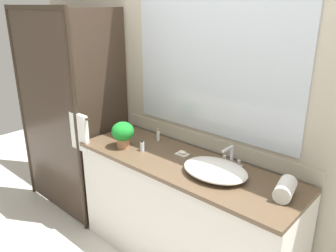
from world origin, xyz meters
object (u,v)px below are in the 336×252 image
at_px(soap_dish, 182,153).
at_px(amenity_bottle_shampoo, 142,146).
at_px(potted_plant, 123,133).
at_px(rolled_towel_near_edge, 285,189).
at_px(amenity_bottle_body_wash, 158,135).
at_px(faucet, 231,159).
at_px(sink_basin, 215,170).

height_order(soap_dish, amenity_bottle_shampoo, amenity_bottle_shampoo).
height_order(potted_plant, rolled_towel_near_edge, potted_plant).
bearing_deg(amenity_bottle_body_wash, rolled_towel_near_edge, -6.79).
xyz_separation_m(potted_plant, amenity_bottle_body_wash, (0.12, 0.29, -0.07)).
bearing_deg(potted_plant, faucet, 19.49).
height_order(amenity_bottle_body_wash, rolled_towel_near_edge, rolled_towel_near_edge).
relative_size(soap_dish, rolled_towel_near_edge, 0.51).
bearing_deg(sink_basin, potted_plant, -173.25).
distance_m(amenity_bottle_shampoo, rolled_towel_near_edge, 1.14).
height_order(soap_dish, rolled_towel_near_edge, rolled_towel_near_edge).
xyz_separation_m(sink_basin, faucet, (0.00, 0.20, 0.01)).
xyz_separation_m(faucet, soap_dish, (-0.37, -0.09, -0.04)).
height_order(sink_basin, rolled_towel_near_edge, rolled_towel_near_edge).
xyz_separation_m(potted_plant, soap_dish, (0.46, 0.20, -0.11)).
bearing_deg(rolled_towel_near_edge, faucet, 162.84).
relative_size(sink_basin, soap_dish, 4.68).
relative_size(sink_basin, amenity_bottle_shampoo, 5.50).
height_order(amenity_bottle_body_wash, amenity_bottle_shampoo, amenity_bottle_body_wash).
height_order(potted_plant, soap_dish, potted_plant).
bearing_deg(rolled_towel_near_edge, sink_basin, -173.89).
xyz_separation_m(sink_basin, rolled_towel_near_edge, (0.47, 0.05, 0.01)).
bearing_deg(amenity_bottle_shampoo, soap_dish, 27.18).
relative_size(sink_basin, rolled_towel_near_edge, 2.38).
distance_m(potted_plant, rolled_towel_near_edge, 1.32).
bearing_deg(faucet, potted_plant, -160.51).
bearing_deg(amenity_bottle_shampoo, faucet, 20.03).
xyz_separation_m(potted_plant, rolled_towel_near_edge, (1.31, 0.15, -0.07)).
bearing_deg(rolled_towel_near_edge, soap_dish, 176.44).
distance_m(soap_dish, amenity_bottle_body_wash, 0.36).
relative_size(potted_plant, rolled_towel_near_edge, 1.09).
relative_size(potted_plant, amenity_bottle_body_wash, 2.05).
height_order(sink_basin, soap_dish, sink_basin).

